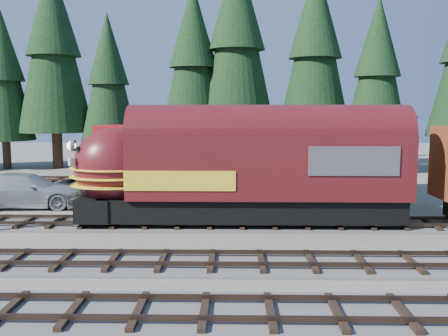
{
  "coord_description": "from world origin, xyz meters",
  "views": [
    {
      "loc": [
        -3.41,
        -19.49,
        5.66
      ],
      "look_at": [
        -3.86,
        4.0,
        2.79
      ],
      "focal_mm": 40.0,
      "sensor_mm": 36.0,
      "label": 1
    }
  ],
  "objects_px": {
    "locomotive": "(232,173)",
    "caboose": "(164,148)",
    "pickup_truck_b": "(26,190)",
    "depot": "(290,152)",
    "pickup_truck_a": "(98,188)"
  },
  "relations": [
    {
      "from": "caboose",
      "to": "pickup_truck_b",
      "type": "xyz_separation_m",
      "value": [
        -6.53,
        -9.81,
        -1.6
      ]
    },
    {
      "from": "depot",
      "to": "pickup_truck_a",
      "type": "height_order",
      "value": "depot"
    },
    {
      "from": "locomotive",
      "to": "pickup_truck_b",
      "type": "height_order",
      "value": "locomotive"
    },
    {
      "from": "locomotive",
      "to": "caboose",
      "type": "bearing_deg",
      "value": 110.29
    },
    {
      "from": "depot",
      "to": "locomotive",
      "type": "bearing_deg",
      "value": -118.12
    },
    {
      "from": "depot",
      "to": "caboose",
      "type": "relative_size",
      "value": 1.29
    },
    {
      "from": "pickup_truck_a",
      "to": "locomotive",
      "type": "bearing_deg",
      "value": -118.64
    },
    {
      "from": "caboose",
      "to": "pickup_truck_a",
      "type": "xyz_separation_m",
      "value": [
        -3.04,
        -7.68,
        -1.79
      ]
    },
    {
      "from": "locomotive",
      "to": "caboose",
      "type": "distance_m",
      "value": 14.93
    },
    {
      "from": "pickup_truck_a",
      "to": "pickup_truck_b",
      "type": "height_order",
      "value": "pickup_truck_b"
    },
    {
      "from": "locomotive",
      "to": "pickup_truck_b",
      "type": "relative_size",
      "value": 2.42
    },
    {
      "from": "depot",
      "to": "caboose",
      "type": "xyz_separation_m",
      "value": [
        -8.65,
        7.5,
        -0.4
      ]
    },
    {
      "from": "locomotive",
      "to": "caboose",
      "type": "relative_size",
      "value": 1.62
    },
    {
      "from": "locomotive",
      "to": "caboose",
      "type": "height_order",
      "value": "caboose"
    },
    {
      "from": "depot",
      "to": "caboose",
      "type": "height_order",
      "value": "caboose"
    }
  ]
}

